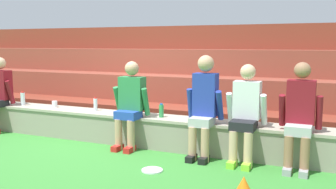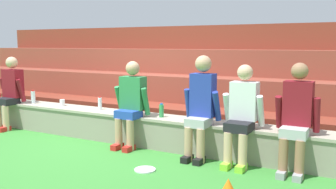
{
  "view_description": "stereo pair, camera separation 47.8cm",
  "coord_description": "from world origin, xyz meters",
  "px_view_note": "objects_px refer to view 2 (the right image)",
  "views": [
    {
      "loc": [
        3.3,
        -4.82,
        1.56
      ],
      "look_at": [
        1.07,
        0.22,
        0.81
      ],
      "focal_mm": 40.24,
      "sensor_mm": 36.0,
      "label": 1
    },
    {
      "loc": [
        3.73,
        -4.61,
        1.56
      ],
      "look_at": [
        1.07,
        0.22,
        0.81
      ],
      "focal_mm": 40.24,
      "sensor_mm": 36.0,
      "label": 2
    }
  ],
  "objects_px": {
    "person_left_of_center": "(131,102)",
    "water_bottle_center_gap": "(100,103)",
    "person_center": "(201,105)",
    "water_bottle_near_right": "(33,97)",
    "plastic_cup_right_end": "(6,98)",
    "person_far_right": "(296,116)",
    "water_bottle_mid_left": "(161,111)",
    "frisbee": "(145,170)",
    "person_right_of_center": "(242,113)",
    "person_far_left": "(10,91)",
    "plastic_cup_left_end": "(62,103)"
  },
  "relations": [
    {
      "from": "person_far_right",
      "to": "water_bottle_center_gap",
      "type": "height_order",
      "value": "person_far_right"
    },
    {
      "from": "water_bottle_mid_left",
      "to": "water_bottle_center_gap",
      "type": "xyz_separation_m",
      "value": [
        -1.23,
        0.08,
        0.01
      ]
    },
    {
      "from": "water_bottle_near_right",
      "to": "frisbee",
      "type": "relative_size",
      "value": 0.94
    },
    {
      "from": "person_far_right",
      "to": "frisbee",
      "type": "height_order",
      "value": "person_far_right"
    },
    {
      "from": "person_far_left",
      "to": "frisbee",
      "type": "distance_m",
      "value": 3.59
    },
    {
      "from": "person_left_of_center",
      "to": "person_center",
      "type": "xyz_separation_m",
      "value": [
        1.15,
        -0.02,
        0.05
      ]
    },
    {
      "from": "person_center",
      "to": "person_right_of_center",
      "type": "xyz_separation_m",
      "value": [
        0.56,
        0.02,
        -0.06
      ]
    },
    {
      "from": "water_bottle_center_gap",
      "to": "person_right_of_center",
      "type": "bearing_deg",
      "value": -6.02
    },
    {
      "from": "person_far_left",
      "to": "person_left_of_center",
      "type": "xyz_separation_m",
      "value": [
        2.67,
        0.01,
        -0.01
      ]
    },
    {
      "from": "person_center",
      "to": "water_bottle_center_gap",
      "type": "distance_m",
      "value": 1.99
    },
    {
      "from": "water_bottle_center_gap",
      "to": "water_bottle_near_right",
      "type": "distance_m",
      "value": 1.5
    },
    {
      "from": "plastic_cup_right_end",
      "to": "person_left_of_center",
      "type": "bearing_deg",
      "value": -3.33
    },
    {
      "from": "plastic_cup_right_end",
      "to": "water_bottle_mid_left",
      "type": "bearing_deg",
      "value": 0.25
    },
    {
      "from": "person_center",
      "to": "water_bottle_mid_left",
      "type": "distance_m",
      "value": 0.78
    },
    {
      "from": "water_bottle_center_gap",
      "to": "person_far_left",
      "type": "bearing_deg",
      "value": -171.48
    },
    {
      "from": "water_bottle_near_right",
      "to": "water_bottle_mid_left",
      "type": "bearing_deg",
      "value": -0.12
    },
    {
      "from": "water_bottle_center_gap",
      "to": "frisbee",
      "type": "relative_size",
      "value": 0.84
    },
    {
      "from": "person_left_of_center",
      "to": "person_right_of_center",
      "type": "bearing_deg",
      "value": 0.09
    },
    {
      "from": "person_center",
      "to": "frisbee",
      "type": "height_order",
      "value": "person_center"
    },
    {
      "from": "person_center",
      "to": "water_bottle_near_right",
      "type": "height_order",
      "value": "person_center"
    },
    {
      "from": "water_bottle_mid_left",
      "to": "person_left_of_center",
      "type": "bearing_deg",
      "value": -155.64
    },
    {
      "from": "person_right_of_center",
      "to": "water_bottle_near_right",
      "type": "relative_size",
      "value": 5.24
    },
    {
      "from": "person_far_left",
      "to": "plastic_cup_right_end",
      "type": "bearing_deg",
      "value": 152.57
    },
    {
      "from": "water_bottle_center_gap",
      "to": "frisbee",
      "type": "bearing_deg",
      "value": -34.6
    },
    {
      "from": "water_bottle_near_right",
      "to": "plastic_cup_right_end",
      "type": "xyz_separation_m",
      "value": [
        -0.73,
        -0.02,
        -0.06
      ]
    },
    {
      "from": "person_right_of_center",
      "to": "water_bottle_center_gap",
      "type": "bearing_deg",
      "value": 173.98
    },
    {
      "from": "person_left_of_center",
      "to": "person_center",
      "type": "bearing_deg",
      "value": -0.86
    },
    {
      "from": "person_far_right",
      "to": "plastic_cup_left_end",
      "type": "xyz_separation_m",
      "value": [
        -4.03,
        0.25,
        -0.18
      ]
    },
    {
      "from": "plastic_cup_right_end",
      "to": "water_bottle_near_right",
      "type": "bearing_deg",
      "value": 1.65
    },
    {
      "from": "plastic_cup_left_end",
      "to": "water_bottle_near_right",
      "type": "bearing_deg",
      "value": -175.33
    },
    {
      "from": "person_right_of_center",
      "to": "water_bottle_center_gap",
      "type": "relative_size",
      "value": 5.82
    },
    {
      "from": "frisbee",
      "to": "person_left_of_center",
      "type": "bearing_deg",
      "value": 133.16
    },
    {
      "from": "person_left_of_center",
      "to": "water_bottle_center_gap",
      "type": "relative_size",
      "value": 5.85
    },
    {
      "from": "person_center",
      "to": "person_left_of_center",
      "type": "bearing_deg",
      "value": 179.14
    },
    {
      "from": "plastic_cup_right_end",
      "to": "frisbee",
      "type": "bearing_deg",
      "value": -14.61
    },
    {
      "from": "plastic_cup_left_end",
      "to": "frisbee",
      "type": "height_order",
      "value": "plastic_cup_left_end"
    },
    {
      "from": "person_far_right",
      "to": "water_bottle_near_right",
      "type": "distance_m",
      "value": 4.7
    },
    {
      "from": "water_bottle_mid_left",
      "to": "plastic_cup_left_end",
      "type": "height_order",
      "value": "water_bottle_mid_left"
    },
    {
      "from": "frisbee",
      "to": "water_bottle_mid_left",
      "type": "bearing_deg",
      "value": 108.64
    },
    {
      "from": "water_bottle_center_gap",
      "to": "plastic_cup_right_end",
      "type": "relative_size",
      "value": 2.03
    },
    {
      "from": "plastic_cup_right_end",
      "to": "person_far_left",
      "type": "bearing_deg",
      "value": -27.43
    },
    {
      "from": "person_far_left",
      "to": "person_right_of_center",
      "type": "distance_m",
      "value": 4.39
    },
    {
      "from": "person_right_of_center",
      "to": "water_bottle_center_gap",
      "type": "distance_m",
      "value": 2.54
    },
    {
      "from": "water_bottle_mid_left",
      "to": "frisbee",
      "type": "xyz_separation_m",
      "value": [
        0.34,
        -1.0,
        -0.56
      ]
    },
    {
      "from": "person_right_of_center",
      "to": "frisbee",
      "type": "bearing_deg",
      "value": -139.59
    },
    {
      "from": "person_far_left",
      "to": "plastic_cup_left_end",
      "type": "relative_size",
      "value": 12.0
    },
    {
      "from": "person_left_of_center",
      "to": "frisbee",
      "type": "distance_m",
      "value": 1.31
    },
    {
      "from": "person_far_right",
      "to": "water_bottle_mid_left",
      "type": "height_order",
      "value": "person_far_right"
    },
    {
      "from": "person_left_of_center",
      "to": "water_bottle_mid_left",
      "type": "height_order",
      "value": "person_left_of_center"
    },
    {
      "from": "water_bottle_mid_left",
      "to": "frisbee",
      "type": "height_order",
      "value": "water_bottle_mid_left"
    }
  ]
}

